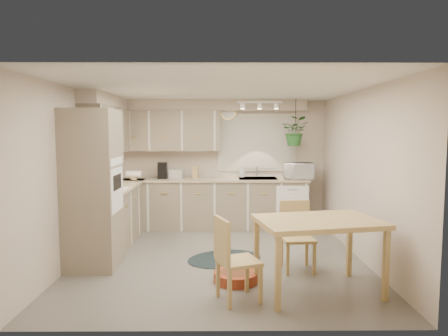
{
  "coord_description": "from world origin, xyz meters",
  "views": [
    {
      "loc": [
        0.02,
        -5.58,
        1.81
      ],
      "look_at": [
        0.06,
        0.55,
        1.25
      ],
      "focal_mm": 32.0,
      "sensor_mm": 36.0,
      "label": 1
    }
  ],
  "objects": [
    {
      "name": "track_light_bar",
      "position": [
        0.7,
        1.55,
        2.33
      ],
      "size": [
        0.8,
        0.04,
        0.04
      ],
      "primitive_type": "cube",
      "color": "white",
      "rests_on": "ceiling"
    },
    {
      "name": "hanging_plant",
      "position": [
        1.37,
        1.7,
        1.76
      ],
      "size": [
        0.63,
        0.66,
        0.42
      ],
      "primitive_type": "imported",
      "rotation": [
        0.0,
        0.0,
        -0.34
      ],
      "color": "#265F26",
      "rests_on": "ceiling"
    },
    {
      "name": "window_frame",
      "position": [
        0.7,
        2.08,
        1.6
      ],
      "size": [
        1.5,
        0.02,
        1.1
      ],
      "primitive_type": "cube",
      "color": "beige",
      "rests_on": "wall_back"
    },
    {
      "name": "wall_front",
      "position": [
        0.0,
        -2.1,
        1.2
      ],
      "size": [
        4.0,
        0.04,
        2.4
      ],
      "primitive_type": "cube",
      "color": "beige",
      "rests_on": "floor"
    },
    {
      "name": "soffit_left",
      "position": [
        -1.85,
        1.0,
        2.3
      ],
      "size": [
        0.3,
        2.0,
        0.2
      ],
      "primitive_type": "cube",
      "color": "beige",
      "rests_on": "wall_left"
    },
    {
      "name": "upper_cab_back",
      "position": [
        -1.0,
        1.93,
        1.83
      ],
      "size": [
        2.0,
        0.35,
        0.75
      ],
      "primitive_type": "cube",
      "color": "gray",
      "rests_on": "wall_back"
    },
    {
      "name": "pet_bed",
      "position": [
        0.19,
        -0.9,
        0.06
      ],
      "size": [
        0.66,
        0.66,
        0.12
      ],
      "primitive_type": "cylinder",
      "rotation": [
        0.0,
        0.0,
        0.28
      ],
      "color": "#9D441F",
      "rests_on": "floor"
    },
    {
      "name": "chair_back",
      "position": [
        1.02,
        -0.51,
        0.45
      ],
      "size": [
        0.45,
        0.45,
        0.9
      ],
      "primitive_type": "cube",
      "rotation": [
        0.0,
        0.0,
        3.21
      ],
      "color": "#D7B56B",
      "rests_on": "floor"
    },
    {
      "name": "knife_block",
      "position": [
        -0.46,
        1.85,
        1.06
      ],
      "size": [
        0.12,
        0.12,
        0.23
      ],
      "primitive_type": "cube",
      "rotation": [
        0.0,
        0.0,
        -0.13
      ],
      "color": "#D7B56B",
      "rests_on": "counter_back"
    },
    {
      "name": "range_hood",
      "position": [
        -1.7,
        0.3,
        1.4
      ],
      "size": [
        0.4,
        0.6,
        0.14
      ],
      "primitive_type": "cube",
      "color": "white",
      "rests_on": "upper_cab_left"
    },
    {
      "name": "window_blinds",
      "position": [
        0.7,
        2.07,
        1.6
      ],
      "size": [
        1.4,
        0.02,
        1.0
      ],
      "primitive_type": "cube",
      "color": "beige",
      "rests_on": "wall_back"
    },
    {
      "name": "soffit_back",
      "position": [
        -0.2,
        1.95,
        2.3
      ],
      "size": [
        3.6,
        0.3,
        0.2
      ],
      "primitive_type": "cube",
      "color": "beige",
      "rests_on": "wall_back"
    },
    {
      "name": "toaster",
      "position": [
        -0.82,
        1.82,
        1.02
      ],
      "size": [
        0.3,
        0.21,
        0.17
      ],
      "primitive_type": "cube",
      "rotation": [
        0.0,
        0.0,
        -0.21
      ],
      "color": "#AAACB2",
      "rests_on": "counter_back"
    },
    {
      "name": "oven_stack",
      "position": [
        -1.68,
        -0.38,
        1.05
      ],
      "size": [
        0.65,
        0.65,
        2.1
      ],
      "primitive_type": "cube",
      "color": "gray",
      "rests_on": "floor"
    },
    {
      "name": "chair_left",
      "position": [
        0.21,
        -1.43,
        0.46
      ],
      "size": [
        0.55,
        0.55,
        0.91
      ],
      "primitive_type": "cube",
      "rotation": [
        0.0,
        0.0,
        -1.21
      ],
      "color": "#D7B56B",
      "rests_on": "floor"
    },
    {
      "name": "cooktop",
      "position": [
        -1.68,
        0.3,
        0.94
      ],
      "size": [
        0.52,
        0.58,
        0.02
      ],
      "primitive_type": "cube",
      "color": "white",
      "rests_on": "counter_left"
    },
    {
      "name": "dining_table",
      "position": [
        1.11,
        -1.21,
        0.42
      ],
      "size": [
        1.48,
        1.13,
        0.84
      ],
      "primitive_type": "cube",
      "rotation": [
        0.0,
        0.0,
        0.2
      ],
      "color": "#D7B56B",
      "rests_on": "floor"
    },
    {
      "name": "wall_clock",
      "position": [
        0.15,
        2.07,
        2.18
      ],
      "size": [
        0.3,
        0.03,
        0.3
      ],
      "primitive_type": "cylinder",
      "rotation": [
        1.57,
        0.0,
        0.0
      ],
      "color": "#E8BA52",
      "rests_on": "wall_back"
    },
    {
      "name": "coffee_maker",
      "position": [
        -1.07,
        1.8,
        1.09
      ],
      "size": [
        0.18,
        0.21,
        0.3
      ],
      "primitive_type": "cube",
      "rotation": [
        0.0,
        0.0,
        0.06
      ],
      "color": "black",
      "rests_on": "counter_back"
    },
    {
      "name": "ceiling",
      "position": [
        0.0,
        0.0,
        2.4
      ],
      "size": [
        4.2,
        4.2,
        0.0
      ],
      "primitive_type": "plane",
      "color": "silver",
      "rests_on": "wall_back"
    },
    {
      "name": "counter_back",
      "position": [
        -0.2,
        1.79,
        0.92
      ],
      "size": [
        3.64,
        0.64,
        0.04
      ],
      "primitive_type": "cube",
      "color": "tan",
      "rests_on": "base_cab_back"
    },
    {
      "name": "wall_oven_face",
      "position": [
        -1.35,
        -0.38,
        1.05
      ],
      "size": [
        0.02,
        0.56,
        0.58
      ],
      "primitive_type": "cube",
      "color": "white",
      "rests_on": "oven_stack"
    },
    {
      "name": "braided_rug",
      "position": [
        0.07,
        -0.04,
        0.01
      ],
      "size": [
        1.31,
        1.17,
        0.01
      ],
      "primitive_type": "ellipsoid",
      "rotation": [
        0.0,
        0.0,
        0.41
      ],
      "color": "black",
      "rests_on": "floor"
    },
    {
      "name": "base_cab_left",
      "position": [
        -1.7,
        0.88,
        0.45
      ],
      "size": [
        0.6,
        1.85,
        0.9
      ],
      "primitive_type": "cube",
      "color": "gray",
      "rests_on": "floor"
    },
    {
      "name": "dishwasher_front",
      "position": [
        1.3,
        1.49,
        0.42
      ],
      "size": [
        0.58,
        0.02,
        0.83
      ],
      "primitive_type": "cube",
      "color": "white",
      "rests_on": "base_cab_back"
    },
    {
      "name": "upper_cab_left",
      "position": [
        -1.82,
        1.0,
        1.83
      ],
      "size": [
        0.35,
        2.0,
        0.75
      ],
      "primitive_type": "cube",
      "color": "gray",
      "rests_on": "wall_left"
    },
    {
      "name": "wall_back",
      "position": [
        0.0,
        2.1,
        1.2
      ],
      "size": [
        4.0,
        0.04,
        2.4
      ],
      "primitive_type": "cube",
      "color": "beige",
      "rests_on": "floor"
    },
    {
      "name": "floor",
      "position": [
        0.0,
        0.0,
        0.0
      ],
      "size": [
        4.2,
        4.2,
        0.0
      ],
      "primitive_type": "plane",
      "color": "#666359",
      "rests_on": "ground"
    },
    {
      "name": "base_cab_back",
      "position": [
        -0.2,
        1.8,
        0.45
      ],
      "size": [
        3.6,
        0.6,
        0.9
      ],
      "primitive_type": "cube",
      "color": "gray",
      "rests_on": "floor"
    },
    {
      "name": "sink",
      "position": [
        0.7,
        1.8,
        0.9
      ],
      "size": [
        0.7,
        0.48,
        0.1
      ],
      "primitive_type": "cube",
      "color": "#AAACB2",
      "rests_on": "counter_back"
    },
    {
      "name": "wall_left",
      "position": [
        -2.0,
        0.0,
        1.2
      ],
      "size": [
        0.04,
        4.2,
        2.4
      ],
      "primitive_type": "cube",
      "color": "beige",
      "rests_on": "floor"
    },
    {
      "name": "soap_bottle",
      "position": [
        0.4,
        1.95,
        0.99
      ],
      "size": [
        0.14,
        0.22,
        0.1
      ],
      "primitive_type": "imported",
      "rotation": [
        0.0,
        0.0,
        0.22
      ],
      "color": "white",
      "rests_on": "counter_back"
    },
    {
      "name": "microwave",
      "position": [
        1.44,
        1.7,
        1.12
      ],
      "size": [
        0.56,
        0.34,
        0.36
      ],
      "primitive_type": "imported",
      "rotation": [
        0.0,
        0.0,
        -0.07
      ],
      "color": "white",
      "rests_on": "counter_back"
    },
    {
      "name": "wall_right",
      "position": [
        2.0,
        0.0,
        1.2
      ],
      "size": [
        0.04,
        4.2,
        2.4
      ],
      "primitive_type": "cube",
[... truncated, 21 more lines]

